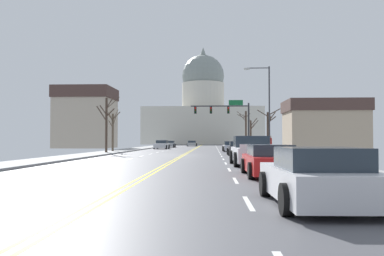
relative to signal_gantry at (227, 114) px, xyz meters
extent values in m
cube|color=#4E4E53|center=(-4.76, -16.27, -4.94)|extent=(14.00, 180.00, 0.06)
cube|color=yellow|center=(-4.88, -16.27, -4.91)|extent=(0.10, 176.40, 0.00)
cube|color=yellow|center=(-4.64, -16.27, -4.91)|extent=(0.10, 176.40, 0.00)
cube|color=silver|center=(-1.26, -45.57, -4.91)|extent=(0.12, 2.20, 0.00)
cube|color=silver|center=(-1.26, -40.37, -4.91)|extent=(0.12, 2.20, 0.00)
cube|color=silver|center=(-1.26, -35.17, -4.91)|extent=(0.12, 2.20, 0.00)
cube|color=silver|center=(-1.26, -29.97, -4.91)|extent=(0.12, 2.20, 0.00)
cube|color=silver|center=(-1.26, -24.77, -4.91)|extent=(0.12, 2.20, 0.00)
cube|color=silver|center=(-1.26, -19.57, -4.91)|extent=(0.12, 2.20, 0.00)
cube|color=silver|center=(-1.26, -14.37, -4.91)|extent=(0.12, 2.20, 0.00)
cube|color=silver|center=(-1.26, -9.17, -4.91)|extent=(0.12, 2.20, 0.00)
cube|color=silver|center=(-1.26, -3.97, -4.91)|extent=(0.12, 2.20, 0.00)
cube|color=silver|center=(-1.26, 1.23, -4.91)|extent=(0.12, 2.20, 0.00)
cube|color=silver|center=(-1.26, 6.43, -4.91)|extent=(0.12, 2.20, 0.00)
cube|color=silver|center=(-1.26, 11.63, -4.91)|extent=(0.12, 2.20, 0.00)
cube|color=silver|center=(-1.26, 16.83, -4.91)|extent=(0.12, 2.20, 0.00)
cube|color=silver|center=(-1.26, 22.03, -4.91)|extent=(0.12, 2.20, 0.00)
cube|color=silver|center=(-1.26, 27.23, -4.91)|extent=(0.12, 2.20, 0.00)
cube|color=silver|center=(-1.26, 32.43, -4.91)|extent=(0.12, 2.20, 0.00)
cube|color=silver|center=(-1.26, 37.63, -4.91)|extent=(0.12, 2.20, 0.00)
cube|color=silver|center=(-1.26, 42.83, -4.91)|extent=(0.12, 2.20, 0.00)
cube|color=silver|center=(-1.26, 48.03, -4.91)|extent=(0.12, 2.20, 0.00)
cube|color=silver|center=(-8.26, -40.37, -4.91)|extent=(0.12, 2.20, 0.00)
cube|color=silver|center=(-8.26, -35.17, -4.91)|extent=(0.12, 2.20, 0.00)
cube|color=silver|center=(-8.26, -29.97, -4.91)|extent=(0.12, 2.20, 0.00)
cube|color=silver|center=(-8.26, -24.77, -4.91)|extent=(0.12, 2.20, 0.00)
cube|color=silver|center=(-8.26, -19.57, -4.91)|extent=(0.12, 2.20, 0.00)
cube|color=silver|center=(-8.26, -14.37, -4.91)|extent=(0.12, 2.20, 0.00)
cube|color=silver|center=(-8.26, -9.17, -4.91)|extent=(0.12, 2.20, 0.00)
cube|color=silver|center=(-8.26, -3.97, -4.91)|extent=(0.12, 2.20, 0.00)
cube|color=silver|center=(-8.26, 1.23, -4.91)|extent=(0.12, 2.20, 0.00)
cube|color=silver|center=(-8.26, 6.43, -4.91)|extent=(0.12, 2.20, 0.00)
cube|color=silver|center=(-8.26, 11.63, -4.91)|extent=(0.12, 2.20, 0.00)
cube|color=silver|center=(-8.26, 16.83, -4.91)|extent=(0.12, 2.20, 0.00)
cube|color=silver|center=(-8.26, 22.03, -4.91)|extent=(0.12, 2.20, 0.00)
cube|color=silver|center=(-8.26, 27.23, -4.91)|extent=(0.12, 2.20, 0.00)
cube|color=silver|center=(-8.26, 32.43, -4.91)|extent=(0.12, 2.20, 0.00)
cube|color=silver|center=(-8.26, 37.63, -4.91)|extent=(0.12, 2.20, 0.00)
cube|color=silver|center=(-8.26, 42.83, -4.91)|extent=(0.12, 2.20, 0.00)
cube|color=silver|center=(-8.26, 48.03, -4.91)|extent=(0.12, 2.20, 0.00)
cube|color=#949494|center=(3.74, -16.27, -4.84)|extent=(3.00, 180.00, 0.14)
cube|color=#949494|center=(-13.26, -16.27, -4.84)|extent=(3.00, 180.00, 0.14)
cylinder|color=#28282D|center=(2.84, 0.01, -1.66)|extent=(0.22, 0.22, 6.23)
cylinder|color=#28282D|center=(-1.06, 0.01, 1.05)|extent=(7.80, 0.16, 0.16)
cube|color=black|center=(0.11, 0.01, 0.49)|extent=(0.32, 0.28, 0.92)
sphere|color=red|center=(0.11, -0.15, 0.77)|extent=(0.22, 0.22, 0.22)
sphere|color=#332B05|center=(0.11, -0.15, 0.49)|extent=(0.22, 0.22, 0.22)
sphere|color=black|center=(0.11, -0.15, 0.21)|extent=(0.22, 0.22, 0.22)
cube|color=black|center=(-2.23, 0.01, 0.49)|extent=(0.32, 0.28, 0.92)
sphere|color=red|center=(-2.23, -0.15, 0.77)|extent=(0.22, 0.22, 0.22)
sphere|color=#332B05|center=(-2.23, -0.15, 0.49)|extent=(0.22, 0.22, 0.22)
sphere|color=black|center=(-2.23, -0.15, 0.21)|extent=(0.22, 0.22, 0.22)
cube|color=black|center=(-4.33, 0.01, 0.49)|extent=(0.32, 0.28, 0.92)
sphere|color=red|center=(-4.33, -0.15, 0.77)|extent=(0.22, 0.22, 0.22)
sphere|color=#332B05|center=(-4.33, -0.15, 0.49)|extent=(0.22, 0.22, 0.22)
sphere|color=black|center=(-4.33, -0.15, 0.21)|extent=(0.22, 0.22, 0.22)
cube|color=#146033|center=(1.13, 0.03, 1.50)|extent=(1.90, 0.06, 0.70)
cylinder|color=#333338|center=(3.44, -15.47, -0.57)|extent=(0.14, 0.14, 8.40)
cylinder|color=#333338|center=(2.37, -15.47, 3.47)|extent=(2.15, 0.09, 0.09)
cube|color=#B2B2AD|center=(1.30, -15.47, 3.40)|extent=(0.56, 0.24, 0.16)
cube|color=beige|center=(-4.76, 68.11, 0.43)|extent=(34.44, 20.87, 10.69)
cylinder|color=beige|center=(-4.76, 68.11, 9.64)|extent=(12.69, 12.69, 7.72)
sphere|color=gray|center=(-4.76, 68.11, 15.72)|extent=(12.70, 12.70, 12.70)
cone|color=gray|center=(-4.76, 68.11, 23.27)|extent=(1.80, 1.80, 2.40)
cube|color=silver|center=(0.24, -4.72, -4.45)|extent=(1.91, 4.43, 0.62)
cube|color=#232D38|center=(0.25, -4.97, -3.91)|extent=(1.64, 1.98, 0.46)
cylinder|color=black|center=(-0.69, -3.38, -4.59)|extent=(0.23, 0.64, 0.64)
cylinder|color=black|center=(1.12, -3.34, -4.59)|extent=(0.23, 0.64, 0.64)
cylinder|color=black|center=(-0.64, -6.10, -4.59)|extent=(0.23, 0.64, 0.64)
cylinder|color=black|center=(1.18, -6.06, -4.59)|extent=(0.23, 0.64, 0.64)
cube|color=navy|center=(0.68, -10.72, -4.45)|extent=(1.87, 4.27, 0.61)
cube|color=#232D38|center=(0.68, -10.82, -3.95)|extent=(1.60, 2.05, 0.38)
cylinder|color=black|center=(-0.16, -9.38, -4.59)|extent=(0.24, 0.65, 0.64)
cylinder|color=black|center=(1.59, -9.43, -4.59)|extent=(0.24, 0.65, 0.64)
cylinder|color=black|center=(-0.24, -12.00, -4.59)|extent=(0.24, 0.65, 0.64)
cylinder|color=black|center=(1.52, -12.05, -4.59)|extent=(0.24, 0.65, 0.64)
cube|color=black|center=(0.33, -17.07, -4.42)|extent=(1.80, 4.70, 0.67)
cube|color=#232D38|center=(0.34, -17.47, -3.85)|extent=(1.57, 2.17, 0.47)
cylinder|color=black|center=(-0.56, -15.62, -4.59)|extent=(0.22, 0.64, 0.64)
cylinder|color=black|center=(1.22, -15.61, -4.59)|extent=(0.22, 0.64, 0.64)
cylinder|color=black|center=(-0.55, -18.53, -4.59)|extent=(0.22, 0.64, 0.64)
cylinder|color=black|center=(1.23, -18.52, -4.59)|extent=(0.22, 0.64, 0.64)
cube|color=silver|center=(0.54, -24.17, -4.44)|extent=(2.06, 4.67, 0.62)
cube|color=#232D38|center=(0.55, -24.55, -3.94)|extent=(1.74, 2.03, 0.38)
cylinder|color=black|center=(-0.46, -22.78, -4.59)|extent=(0.24, 0.65, 0.64)
cylinder|color=black|center=(1.44, -22.71, -4.59)|extent=(0.24, 0.65, 0.64)
cylinder|color=black|center=(-0.36, -25.63, -4.59)|extent=(0.24, 0.65, 0.64)
cylinder|color=black|center=(1.54, -25.56, -4.59)|extent=(0.24, 0.65, 0.64)
cube|color=silver|center=(0.21, -31.59, -4.30)|extent=(2.21, 5.52, 0.79)
cube|color=#1E2833|center=(0.20, -30.83, -3.57)|extent=(1.96, 1.90, 0.67)
cube|color=silver|center=(0.27, -34.27, -3.79)|extent=(1.92, 0.14, 0.22)
cylinder|color=black|center=(-0.87, -29.98, -4.51)|extent=(0.30, 0.81, 0.80)
cylinder|color=black|center=(1.22, -29.93, -4.51)|extent=(0.30, 0.81, 0.80)
cylinder|color=black|center=(-0.79, -33.26, -4.51)|extent=(0.30, 0.81, 0.80)
cylinder|color=black|center=(1.29, -33.21, -4.51)|extent=(0.30, 0.81, 0.80)
cube|color=#B71414|center=(0.23, -38.47, -4.42)|extent=(1.89, 4.62, 0.66)
cube|color=#232D38|center=(0.23, -38.58, -3.87)|extent=(1.63, 2.27, 0.44)
cylinder|color=black|center=(-0.70, -37.06, -4.59)|extent=(0.23, 0.64, 0.64)
cylinder|color=black|center=(1.11, -37.03, -4.59)|extent=(0.23, 0.64, 0.64)
cylinder|color=black|center=(-0.65, -39.91, -4.59)|extent=(0.23, 0.64, 0.64)
cylinder|color=black|center=(1.16, -39.88, -4.59)|extent=(0.23, 0.64, 0.64)
cube|color=silver|center=(0.24, -45.74, -4.41)|extent=(1.96, 4.47, 0.68)
cube|color=#232D38|center=(0.24, -46.15, -3.84)|extent=(1.68, 2.13, 0.47)
cylinder|color=black|center=(-0.72, -44.39, -4.59)|extent=(0.23, 0.64, 0.64)
cylinder|color=black|center=(1.13, -44.35, -4.59)|extent=(0.23, 0.64, 0.64)
cylinder|color=black|center=(-0.66, -47.14, -4.59)|extent=(0.23, 0.64, 0.64)
cylinder|color=black|center=(1.19, -47.09, -4.59)|extent=(0.23, 0.64, 0.64)
cube|color=silver|center=(-9.81, 7.35, -4.41)|extent=(1.98, 4.58, 0.69)
cube|color=#232D38|center=(-9.80, 7.75, -3.82)|extent=(1.67, 2.04, 0.48)
cylinder|color=black|center=(-8.95, 5.92, -4.59)|extent=(0.24, 0.65, 0.64)
cylinder|color=black|center=(-10.77, 5.98, -4.59)|extent=(0.24, 0.65, 0.64)
cylinder|color=black|center=(-8.85, 8.71, -4.59)|extent=(0.24, 0.65, 0.64)
cylinder|color=black|center=(-10.68, 8.78, -4.59)|extent=(0.24, 0.65, 0.64)
cube|color=#9EA3A8|center=(-9.82, 18.94, -4.43)|extent=(1.83, 4.27, 0.65)
cube|color=#232D38|center=(-9.82, 19.36, -3.91)|extent=(1.59, 1.88, 0.39)
cylinder|color=black|center=(-8.94, 17.61, -4.59)|extent=(0.23, 0.64, 0.64)
cylinder|color=black|center=(-10.73, 17.63, -4.59)|extent=(0.23, 0.64, 0.64)
cylinder|color=black|center=(-8.92, 20.25, -4.59)|extent=(0.23, 0.64, 0.64)
cylinder|color=black|center=(-10.70, 20.27, -4.59)|extent=(0.23, 0.64, 0.64)
cube|color=#9EA3A8|center=(-6.35, 31.95, -4.45)|extent=(1.87, 4.48, 0.60)
cube|color=#232D38|center=(-6.36, 32.19, -3.95)|extent=(1.62, 2.02, 0.41)
cylinder|color=black|center=(-5.43, 30.57, -4.59)|extent=(0.23, 0.64, 0.64)
cylinder|color=black|center=(-7.25, 30.56, -4.59)|extent=(0.23, 0.64, 0.64)
cylinder|color=black|center=(-5.46, 33.34, -4.59)|extent=(0.23, 0.64, 0.64)
cylinder|color=black|center=(-7.28, 33.32, -4.59)|extent=(0.23, 0.64, 0.64)
cube|color=#B2A38E|center=(-23.55, 13.46, -0.76)|extent=(9.00, 8.42, 8.30)
cube|color=#47332D|center=(-23.55, 13.46, 4.38)|extent=(9.36, 8.75, 1.98)
cube|color=tan|center=(12.49, -1.43, -2.40)|extent=(9.67, 6.98, 5.02)
cube|color=#47332D|center=(12.49, -1.43, 0.86)|extent=(10.05, 7.26, 1.51)
cylinder|color=#423328|center=(4.01, 9.57, -2.63)|extent=(0.28, 0.28, 4.29)
cylinder|color=#423328|center=(4.58, 9.35, -1.18)|extent=(1.24, 0.57, 1.48)
cylinder|color=#423328|center=(4.38, 10.18, -1.36)|extent=(0.81, 1.29, 0.99)
cylinder|color=#423328|center=(3.91, 9.15, -0.75)|extent=(0.31, 0.91, 0.76)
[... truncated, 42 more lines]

